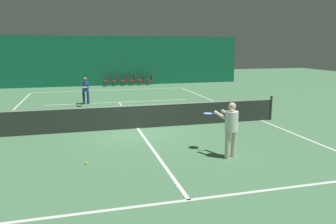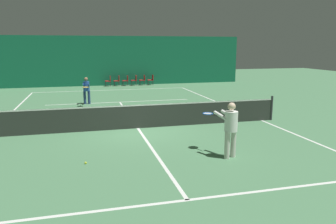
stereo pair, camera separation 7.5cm
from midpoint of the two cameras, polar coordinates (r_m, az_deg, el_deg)
ground_plane at (r=13.08m, az=-5.48°, el=-2.84°), size 60.00×60.00×0.00m
backdrop_curtain at (r=27.58m, az=-10.83°, el=8.73°), size 23.00×0.12×4.03m
court_line_baseline_far at (r=24.71m, az=-10.11°, el=3.78°), size 11.00×0.10×0.00m
court_line_service_far at (r=19.29m, az=-8.66°, el=1.71°), size 8.25×0.10×0.00m
court_line_service_near at (r=7.20m, az=3.37°, el=-15.05°), size 8.25×0.10×0.00m
court_line_sideline_right at (r=14.97m, az=15.77°, el=-1.40°), size 0.10×23.80×0.00m
court_line_centre at (r=13.08m, az=-5.48°, el=-2.83°), size 0.10×12.80×0.00m
tennis_net at (r=12.96m, az=-5.52°, el=-0.66°), size 12.00×0.10×1.07m
player_near at (r=9.62m, az=10.57°, el=-2.34°), size 0.81×1.37×1.64m
player_far at (r=18.88m, az=-14.29°, el=3.97°), size 0.42×1.30×1.51m
courtside_chair_0 at (r=27.14m, az=-10.59°, el=5.46°), size 0.44×0.44×0.84m
courtside_chair_1 at (r=27.20m, az=-9.10°, el=5.52°), size 0.44×0.44×0.84m
courtside_chair_2 at (r=27.29m, az=-7.62°, el=5.58°), size 0.44×0.44×0.84m
courtside_chair_3 at (r=27.39m, az=-6.15°, el=5.64°), size 0.44×0.44×0.84m
courtside_chair_4 at (r=27.50m, az=-4.68°, el=5.69°), size 0.44×0.44×0.84m
courtside_chair_5 at (r=27.64m, az=-3.24°, el=5.74°), size 0.44×0.44×0.84m
tennis_ball at (r=9.44m, az=-14.29°, el=-8.61°), size 0.07×0.07×0.07m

